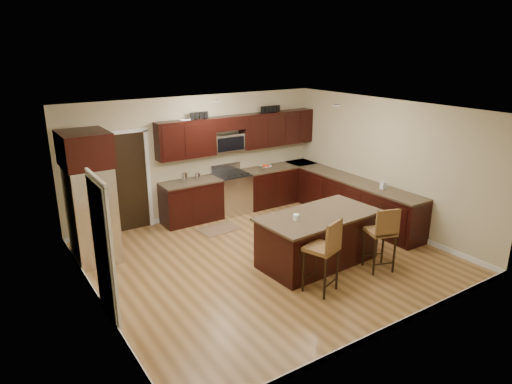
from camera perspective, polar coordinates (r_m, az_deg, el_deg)
floor at (r=8.44m, az=1.48°, el=-8.30°), size 6.00×6.00×0.00m
ceiling at (r=7.64m, az=1.65°, el=10.18°), size 6.00×6.00×0.00m
wall_back at (r=10.23m, az=-7.27°, el=4.35°), size 6.00×0.00×6.00m
wall_left at (r=6.78m, az=-19.81°, el=-3.73°), size 0.00×5.50×5.50m
wall_right at (r=9.89m, az=16.02°, el=3.32°), size 0.00×5.50×5.50m
base_cabinets at (r=10.40m, az=5.60°, el=-0.46°), size 4.02×3.96×0.92m
upper_cabinets at (r=10.48m, az=-1.81°, el=7.55°), size 4.00×0.33×0.80m
range at (r=10.52m, az=-3.04°, el=-0.11°), size 0.76×0.64×1.11m
microwave at (r=10.36m, az=-3.58°, el=6.16°), size 0.76×0.31×0.40m
doorway at (r=9.72m, az=-15.90°, el=1.12°), size 0.85×0.03×2.06m
pantry_door at (r=6.64m, az=-18.70°, el=-7.18°), size 0.03×0.80×2.04m
letter_decor at (r=10.33m, az=-2.52°, el=9.95°), size 2.20×0.03×0.15m
island at (r=8.20m, az=7.70°, el=-5.98°), size 2.22×1.25×0.92m
stool_left at (r=7.13m, az=8.69°, el=-6.93°), size 0.58×0.58×1.21m
stool_right at (r=8.00m, az=15.57°, el=-4.82°), size 0.55×0.55×1.16m
refrigerator at (r=8.47m, az=-20.04°, el=-0.51°), size 0.79×0.94×2.35m
floor_mat at (r=9.73m, az=-4.66°, el=-4.61°), size 0.88×0.63×0.01m
fruit_bowl at (r=10.87m, az=1.21°, el=3.15°), size 0.33×0.33×0.07m
soap_bottle at (r=9.63m, az=15.62°, el=0.95°), size 0.10×0.10×0.21m
canister_tall at (r=9.86m, az=-8.92°, el=1.79°), size 0.12×0.12×0.21m
canister_short at (r=9.99m, az=-7.31°, el=1.93°), size 0.11×0.11×0.16m
island_jar at (r=7.69m, az=5.04°, el=-3.16°), size 0.10×0.10×0.10m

